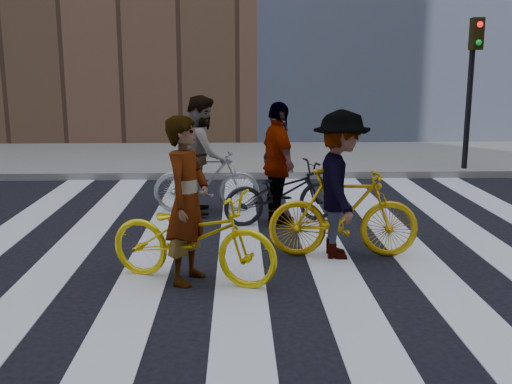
{
  "coord_description": "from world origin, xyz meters",
  "views": [
    {
      "loc": [
        -0.58,
        -7.41,
        2.36
      ],
      "look_at": [
        -0.33,
        0.3,
        0.72
      ],
      "focal_mm": 42.0,
      "sensor_mm": 36.0,
      "label": 1
    }
  ],
  "objects_px": {
    "bike_yellow_left": "(193,237)",
    "rider_rear": "(278,164)",
    "bike_yellow_right": "(344,213)",
    "rider_right": "(340,185)",
    "rider_mid": "(203,155)",
    "rider_left": "(187,201)",
    "traffic_signal": "(473,69)",
    "bike_silver_mid": "(206,181)",
    "bike_dark_rear": "(281,193)"
  },
  "relations": [
    {
      "from": "bike_yellow_right",
      "to": "rider_right",
      "type": "relative_size",
      "value": 1.01
    },
    {
      "from": "bike_yellow_left",
      "to": "bike_dark_rear",
      "type": "distance_m",
      "value": 2.73
    },
    {
      "from": "traffic_signal",
      "to": "bike_yellow_left",
      "type": "bearing_deg",
      "value": -130.64
    },
    {
      "from": "rider_mid",
      "to": "rider_rear",
      "type": "relative_size",
      "value": 1.03
    },
    {
      "from": "bike_dark_rear",
      "to": "rider_rear",
      "type": "distance_m",
      "value": 0.45
    },
    {
      "from": "traffic_signal",
      "to": "bike_silver_mid",
      "type": "height_order",
      "value": "traffic_signal"
    },
    {
      "from": "bike_silver_mid",
      "to": "rider_left",
      "type": "bearing_deg",
      "value": -179.98
    },
    {
      "from": "bike_dark_rear",
      "to": "rider_mid",
      "type": "bearing_deg",
      "value": 42.08
    },
    {
      "from": "bike_silver_mid",
      "to": "bike_yellow_right",
      "type": "relative_size",
      "value": 0.93
    },
    {
      "from": "rider_right",
      "to": "rider_rear",
      "type": "bearing_deg",
      "value": 24.73
    },
    {
      "from": "bike_yellow_right",
      "to": "rider_right",
      "type": "xyz_separation_m",
      "value": [
        -0.05,
        -0.0,
        0.36
      ]
    },
    {
      "from": "rider_mid",
      "to": "rider_left",
      "type": "bearing_deg",
      "value": -179.09
    },
    {
      "from": "bike_silver_mid",
      "to": "rider_right",
      "type": "distance_m",
      "value": 3.01
    },
    {
      "from": "rider_left",
      "to": "rider_right",
      "type": "xyz_separation_m",
      "value": [
        1.81,
        0.82,
        -0.0
      ]
    },
    {
      "from": "traffic_signal",
      "to": "bike_dark_rear",
      "type": "xyz_separation_m",
      "value": [
        -4.32,
        -3.9,
        -1.81
      ]
    },
    {
      "from": "bike_dark_rear",
      "to": "rider_right",
      "type": "bearing_deg",
      "value": -176.18
    },
    {
      "from": "rider_left",
      "to": "rider_right",
      "type": "bearing_deg",
      "value": -45.11
    },
    {
      "from": "rider_mid",
      "to": "rider_right",
      "type": "xyz_separation_m",
      "value": [
        1.82,
        -2.4,
        -0.03
      ]
    },
    {
      "from": "bike_yellow_right",
      "to": "rider_rear",
      "type": "distance_m",
      "value": 1.83
    },
    {
      "from": "bike_yellow_left",
      "to": "rider_right",
      "type": "bearing_deg",
      "value": -44.5
    },
    {
      "from": "bike_yellow_right",
      "to": "rider_mid",
      "type": "bearing_deg",
      "value": 41.04
    },
    {
      "from": "rider_mid",
      "to": "rider_rear",
      "type": "bearing_deg",
      "value": -122.0
    },
    {
      "from": "bike_yellow_right",
      "to": "rider_left",
      "type": "relative_size",
      "value": 1.01
    },
    {
      "from": "bike_silver_mid",
      "to": "traffic_signal",
      "type": "bearing_deg",
      "value": -59.34
    },
    {
      "from": "bike_silver_mid",
      "to": "rider_mid",
      "type": "height_order",
      "value": "rider_mid"
    },
    {
      "from": "bike_yellow_left",
      "to": "rider_mid",
      "type": "height_order",
      "value": "rider_mid"
    },
    {
      "from": "bike_yellow_right",
      "to": "traffic_signal",
      "type": "bearing_deg",
      "value": -30.23
    },
    {
      "from": "rider_mid",
      "to": "rider_right",
      "type": "distance_m",
      "value": 3.02
    },
    {
      "from": "bike_silver_mid",
      "to": "rider_left",
      "type": "relative_size",
      "value": 0.94
    },
    {
      "from": "bike_yellow_right",
      "to": "bike_dark_rear",
      "type": "relative_size",
      "value": 1.03
    },
    {
      "from": "bike_silver_mid",
      "to": "rider_left",
      "type": "distance_m",
      "value": 3.25
    },
    {
      "from": "bike_yellow_right",
      "to": "bike_silver_mid",
      "type": "bearing_deg",
      "value": 40.29
    },
    {
      "from": "bike_yellow_left",
      "to": "rider_mid",
      "type": "bearing_deg",
      "value": 21.54
    },
    {
      "from": "traffic_signal",
      "to": "rider_rear",
      "type": "height_order",
      "value": "traffic_signal"
    },
    {
      "from": "bike_yellow_right",
      "to": "rider_right",
      "type": "height_order",
      "value": "rider_right"
    },
    {
      "from": "rider_rear",
      "to": "rider_left",
      "type": "bearing_deg",
      "value": 138.65
    },
    {
      "from": "bike_yellow_left",
      "to": "rider_rear",
      "type": "height_order",
      "value": "rider_rear"
    },
    {
      "from": "bike_yellow_right",
      "to": "rider_right",
      "type": "distance_m",
      "value": 0.36
    },
    {
      "from": "traffic_signal",
      "to": "bike_silver_mid",
      "type": "bearing_deg",
      "value": -150.11
    },
    {
      "from": "rider_right",
      "to": "rider_rear",
      "type": "relative_size",
      "value": 1.0
    },
    {
      "from": "bike_yellow_left",
      "to": "rider_rear",
      "type": "bearing_deg",
      "value": -3.64
    },
    {
      "from": "bike_yellow_left",
      "to": "bike_yellow_right",
      "type": "height_order",
      "value": "bike_yellow_right"
    },
    {
      "from": "bike_dark_rear",
      "to": "rider_mid",
      "type": "relative_size",
      "value": 0.95
    },
    {
      "from": "rider_right",
      "to": "traffic_signal",
      "type": "bearing_deg",
      "value": -30.58
    },
    {
      "from": "bike_yellow_left",
      "to": "bike_yellow_right",
      "type": "distance_m",
      "value": 1.99
    },
    {
      "from": "rider_rear",
      "to": "bike_dark_rear",
      "type": "bearing_deg",
      "value": -106.24
    },
    {
      "from": "bike_yellow_left",
      "to": "bike_silver_mid",
      "type": "bearing_deg",
      "value": 20.65
    },
    {
      "from": "traffic_signal",
      "to": "rider_mid",
      "type": "bearing_deg",
      "value": -150.33
    },
    {
      "from": "rider_rear",
      "to": "bike_yellow_right",
      "type": "bearing_deg",
      "value": -173.19
    },
    {
      "from": "bike_dark_rear",
      "to": "rider_rear",
      "type": "bearing_deg",
      "value": 73.76
    }
  ]
}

